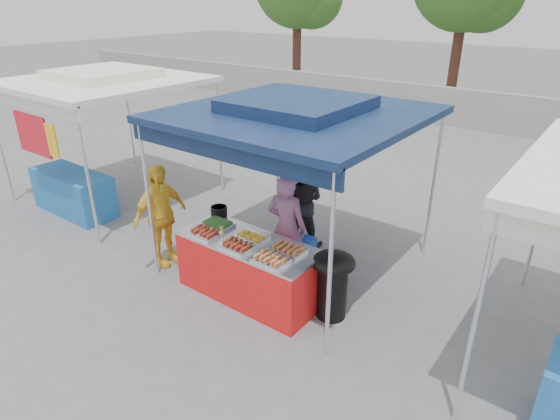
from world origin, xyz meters
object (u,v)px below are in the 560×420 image
Objects in this scene: cooking_pot at (219,211)px; helper_man at (301,202)px; customer_person at (161,216)px; vendor_table at (249,268)px; wok_burner at (333,279)px; vendor_woman at (287,228)px.

helper_man is (0.59, 1.29, -0.14)m from cooking_pot.
customer_person is (-1.35, -1.77, 0.03)m from helper_man.
vendor_table is 1.06m from cooking_pot.
vendor_table is 1.70m from helper_man.
vendor_woman reaches higher than wok_burner.
vendor_woman reaches higher than customer_person.
vendor_woman reaches higher than helper_man.
wok_burner reaches higher than vendor_table.
vendor_table is at bearing -22.02° from cooking_pot.
wok_burner is 2.82m from customer_person.
vendor_woman is 1.04m from helper_man.
helper_man is at bearing -36.36° from customer_person.
helper_man is at bearing 141.49° from wok_burner.
vendor_table is 1.28× the size of helper_man.
wok_burner is at bearing -1.86° from cooking_pot.
customer_person reaches higher than helper_man.
cooking_pot is 0.26× the size of wok_burner.
vendor_woman reaches higher than cooking_pot.
helper_man is at bearing 65.34° from cooking_pot.
customer_person reaches higher than vendor_table.
cooking_pot is 0.15× the size of helper_man.
cooking_pot is at bearing -176.87° from wok_burner.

